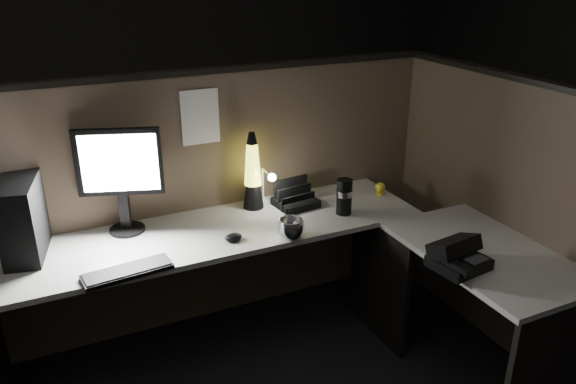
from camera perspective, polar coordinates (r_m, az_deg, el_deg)
name	(u,v)px	position (r m, az deg, el deg)	size (l,w,h in m)	color
room_shell	(288,82)	(2.26, 0.00, 11.07)	(6.00, 6.00, 6.00)	silver
partition_back	(221,200)	(3.36, -6.79, -0.76)	(2.66, 0.06, 1.50)	brown
partition_right	(493,212)	(3.37, 20.14, -1.96)	(0.06, 1.66, 1.50)	brown
desk	(298,271)	(2.93, 1.07, -7.99)	(2.60, 1.60, 0.73)	#B7B4AD
pc_tower	(23,219)	(2.98, -25.36, -2.48)	(0.16, 0.36, 0.38)	black
monitor	(120,171)	(3.00, -16.71, 2.10)	(0.42, 0.20, 0.56)	black
keyboard	(128,272)	(2.71, -15.99, -7.78)	(0.41, 0.14, 0.02)	black
mouse	(233,237)	(2.91, -5.58, -4.59)	(0.09, 0.07, 0.04)	black
clip_lamp	(267,186)	(3.22, -2.10, 0.64)	(0.05, 0.18, 0.24)	silver
organizer	(295,199)	(3.29, 0.72, -0.74)	(0.25, 0.23, 0.17)	black
lava_lamp	(253,177)	(3.22, -3.60, 1.54)	(0.12, 0.12, 0.45)	black
travel_mug	(344,197)	(3.17, 5.73, -0.49)	(0.09, 0.09, 0.21)	black
steel_mug	(291,229)	(2.90, 0.32, -3.75)	(0.14, 0.14, 0.11)	#B6B7BD
figurine	(380,187)	(3.48, 9.35, 0.49)	(0.06, 0.06, 0.06)	yellow
pinned_paper	(200,117)	(3.12, -8.91, 7.52)	(0.21, 0.00, 0.30)	white
desk_phone	(457,256)	(2.76, 16.76, -6.24)	(0.27, 0.27, 0.15)	black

